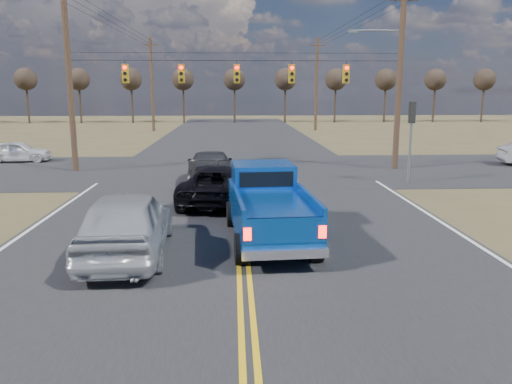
{
  "coord_description": "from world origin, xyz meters",
  "views": [
    {
      "loc": [
        -0.24,
        -9.87,
        4.41
      ],
      "look_at": [
        0.42,
        4.4,
        1.5
      ],
      "focal_mm": 35.0,
      "sensor_mm": 36.0,
      "label": 1
    }
  ],
  "objects_px": {
    "black_suv": "(219,184)",
    "cross_car_west": "(17,151)",
    "white_car_queue": "(259,184)",
    "silver_suv": "(127,223)",
    "pickup_truck": "(268,206)",
    "dgrey_car_queue": "(211,167)"
  },
  "relations": [
    {
      "from": "black_suv",
      "to": "dgrey_car_queue",
      "type": "xyz_separation_m",
      "value": [
        -0.53,
        4.23,
        0.04
      ]
    },
    {
      "from": "white_car_queue",
      "to": "dgrey_car_queue",
      "type": "relative_size",
      "value": 0.75
    },
    {
      "from": "silver_suv",
      "to": "black_suv",
      "type": "relative_size",
      "value": 0.99
    },
    {
      "from": "white_car_queue",
      "to": "dgrey_car_queue",
      "type": "distance_m",
      "value": 4.42
    },
    {
      "from": "black_suv",
      "to": "cross_car_west",
      "type": "xyz_separation_m",
      "value": [
        -12.93,
        12.18,
        -0.09
      ]
    },
    {
      "from": "black_suv",
      "to": "dgrey_car_queue",
      "type": "distance_m",
      "value": 4.26
    },
    {
      "from": "cross_car_west",
      "to": "black_suv",
      "type": "bearing_deg",
      "value": -141.89
    },
    {
      "from": "silver_suv",
      "to": "cross_car_west",
      "type": "bearing_deg",
      "value": -63.04
    },
    {
      "from": "black_suv",
      "to": "white_car_queue",
      "type": "bearing_deg",
      "value": -158.85
    },
    {
      "from": "black_suv",
      "to": "cross_car_west",
      "type": "bearing_deg",
      "value": -34.48
    },
    {
      "from": "silver_suv",
      "to": "cross_car_west",
      "type": "height_order",
      "value": "silver_suv"
    },
    {
      "from": "silver_suv",
      "to": "white_car_queue",
      "type": "xyz_separation_m",
      "value": [
        3.92,
        6.72,
        -0.25
      ]
    },
    {
      "from": "black_suv",
      "to": "dgrey_car_queue",
      "type": "relative_size",
      "value": 0.99
    },
    {
      "from": "white_car_queue",
      "to": "cross_car_west",
      "type": "relative_size",
      "value": 1.04
    },
    {
      "from": "dgrey_car_queue",
      "to": "cross_car_west",
      "type": "height_order",
      "value": "dgrey_car_queue"
    },
    {
      "from": "dgrey_car_queue",
      "to": "cross_car_west",
      "type": "distance_m",
      "value": 14.73
    },
    {
      "from": "silver_suv",
      "to": "white_car_queue",
      "type": "height_order",
      "value": "silver_suv"
    },
    {
      "from": "silver_suv",
      "to": "dgrey_car_queue",
      "type": "distance_m",
      "value": 10.75
    },
    {
      "from": "silver_suv",
      "to": "cross_car_west",
      "type": "distance_m",
      "value": 21.37
    },
    {
      "from": "white_car_queue",
      "to": "dgrey_car_queue",
      "type": "height_order",
      "value": "dgrey_car_queue"
    },
    {
      "from": "white_car_queue",
      "to": "cross_car_west",
      "type": "xyz_separation_m",
      "value": [
        -14.53,
        11.83,
        -0.0
      ]
    },
    {
      "from": "pickup_truck",
      "to": "cross_car_west",
      "type": "xyz_separation_m",
      "value": [
        -14.52,
        17.3,
        -0.37
      ]
    }
  ]
}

